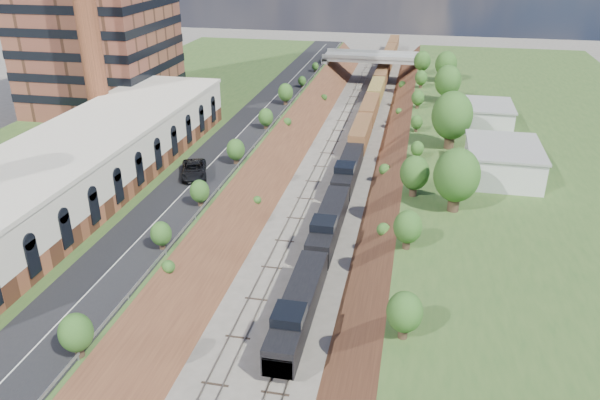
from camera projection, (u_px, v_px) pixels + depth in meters
The scene contains 17 objects.
platform_left at pixel (135, 145), 95.99m from camera, with size 44.00×180.00×5.00m, color #335523.
platform_right at pixel (561, 177), 83.70m from camera, with size 44.00×180.00×5.00m, color #335523.
embankment_left at pixel (265, 170), 92.94m from camera, with size 7.07×180.00×7.07m, color brown.
embankment_right at pixel (405, 181), 88.85m from camera, with size 7.07×180.00×7.07m, color brown.
rail_left_track at pixel (317, 173), 91.34m from camera, with size 1.58×180.00×0.18m, color gray.
rail_right_track at pixel (350, 176), 90.37m from camera, with size 1.58×180.00×0.18m, color gray.
road at pixel (237, 138), 91.66m from camera, with size 8.00×180.00×0.10m, color black.
guardrail at pixel (261, 137), 90.52m from camera, with size 0.10×171.00×0.70m.
commercial_building at pixel (87, 160), 72.99m from camera, with size 14.30×62.30×7.00m.
smokestack at pixel (85, 4), 83.58m from camera, with size 3.20×3.20×40.00m, color brown.
overpass at pixel (373, 63), 143.95m from camera, with size 24.50×8.30×7.40m.
white_building_near at pixel (503, 162), 76.48m from camera, with size 9.00×12.00×4.00m, color silver.
white_building_far at pixel (485, 116), 96.21m from camera, with size 8.00×10.00×3.60m, color silver.
tree_right_large at pixel (457, 176), 66.02m from camera, with size 5.25×5.25×7.61m.
tree_left_crest at pixel (145, 254), 54.59m from camera, with size 2.45×2.45×3.55m.
freight_train at pixel (373, 101), 121.17m from camera, with size 2.82×159.25×4.55m.
suv at pixel (194, 170), 76.68m from camera, with size 3.13×6.78×1.88m, color black.
Camera 1 is at (12.16, -23.46, 34.51)m, focal length 35.00 mm.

